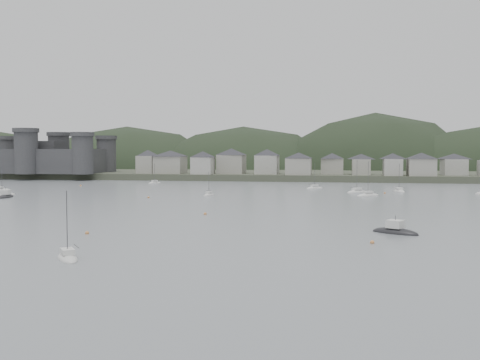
# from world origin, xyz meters

# --- Properties ---
(ground) EXTENTS (900.00, 900.00, 0.00)m
(ground) POSITION_xyz_m (0.00, 0.00, 0.00)
(ground) COLOR slate
(ground) RESTS_ON ground
(far_shore_land) EXTENTS (900.00, 250.00, 3.00)m
(far_shore_land) POSITION_xyz_m (0.00, 295.00, 1.50)
(far_shore_land) COLOR #383D2D
(far_shore_land) RESTS_ON ground
(forested_ridge) EXTENTS (851.55, 103.94, 102.57)m
(forested_ridge) POSITION_xyz_m (4.83, 269.40, -11.28)
(forested_ridge) COLOR black
(forested_ridge) RESTS_ON ground
(castle) EXTENTS (66.00, 43.00, 20.00)m
(castle) POSITION_xyz_m (-120.00, 179.80, 10.96)
(castle) COLOR #37373A
(castle) RESTS_ON far_shore_land
(waterfront_town) EXTENTS (451.48, 28.46, 12.92)m
(waterfront_town) POSITION_xyz_m (50.59, 183.34, 8.66)
(waterfront_town) COLOR #99978C
(waterfront_town) RESTS_ON far_shore_land
(moored_fleet) EXTENTS (242.65, 170.85, 13.56)m
(moored_fleet) POSITION_xyz_m (-20.73, 68.38, 0.18)
(moored_fleet) COLOR silver
(moored_fleet) RESTS_ON ground
(motor_launch_near) EXTENTS (9.08, 7.24, 4.07)m
(motor_launch_near) POSITION_xyz_m (37.85, 17.92, 0.28)
(motor_launch_near) COLOR black
(motor_launch_near) RESTS_ON ground
(motor_launch_far) EXTENTS (4.36, 9.12, 4.08)m
(motor_launch_far) POSITION_xyz_m (-73.02, 73.02, 0.28)
(motor_launch_far) COLOR black
(motor_launch_far) RESTS_ON ground
(mooring_buoys) EXTENTS (168.49, 121.92, 0.70)m
(mooring_buoys) POSITION_xyz_m (-3.15, 53.17, 0.15)
(mooring_buoys) COLOR #CD8244
(mooring_buoys) RESTS_ON ground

